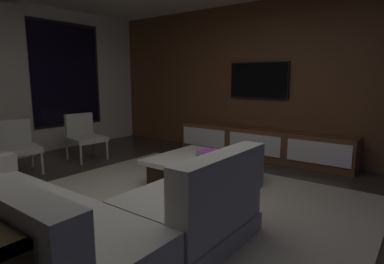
{
  "coord_description": "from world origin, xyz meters",
  "views": [
    {
      "loc": [
        -2.26,
        -2.21,
        1.38
      ],
      "look_at": [
        1.5,
        0.63,
        0.58
      ],
      "focal_mm": 29.64,
      "sensor_mm": 36.0,
      "label": 1
    }
  ],
  "objects_px": {
    "accent_chair_by_curtain": "(16,144)",
    "sectional_couch": "(70,221)",
    "coffee_table": "(201,170)",
    "accent_chair_near_window": "(84,134)",
    "book_stack_on_coffee_table": "(207,153)",
    "mounted_tv": "(259,80)",
    "media_console": "(262,144)"
  },
  "relations": [
    {
      "from": "accent_chair_by_curtain",
      "to": "mounted_tv",
      "type": "distance_m",
      "value": 4.02
    },
    {
      "from": "accent_chair_by_curtain",
      "to": "coffee_table",
      "type": "bearing_deg",
      "value": -64.01
    },
    {
      "from": "coffee_table",
      "to": "accent_chair_by_curtain",
      "type": "distance_m",
      "value": 2.76
    },
    {
      "from": "coffee_table",
      "to": "mounted_tv",
      "type": "height_order",
      "value": "mounted_tv"
    },
    {
      "from": "accent_chair_by_curtain",
      "to": "mounted_tv",
      "type": "bearing_deg",
      "value": -36.67
    },
    {
      "from": "accent_chair_by_curtain",
      "to": "book_stack_on_coffee_table",
      "type": "bearing_deg",
      "value": -61.04
    },
    {
      "from": "accent_chair_near_window",
      "to": "accent_chair_by_curtain",
      "type": "height_order",
      "value": "same"
    },
    {
      "from": "book_stack_on_coffee_table",
      "to": "mounted_tv",
      "type": "relative_size",
      "value": 0.27
    },
    {
      "from": "sectional_couch",
      "to": "coffee_table",
      "type": "bearing_deg",
      "value": 5.09
    },
    {
      "from": "accent_chair_by_curtain",
      "to": "media_console",
      "type": "bearing_deg",
      "value": -40.6
    },
    {
      "from": "coffee_table",
      "to": "accent_chair_near_window",
      "type": "xyz_separation_m",
      "value": [
        -0.11,
        2.4,
        0.25
      ]
    },
    {
      "from": "coffee_table",
      "to": "book_stack_on_coffee_table",
      "type": "height_order",
      "value": "book_stack_on_coffee_table"
    },
    {
      "from": "accent_chair_by_curtain",
      "to": "sectional_couch",
      "type": "bearing_deg",
      "value": -106.86
    },
    {
      "from": "mounted_tv",
      "to": "media_console",
      "type": "bearing_deg",
      "value": -132.39
    },
    {
      "from": "accent_chair_by_curtain",
      "to": "media_console",
      "type": "height_order",
      "value": "accent_chair_by_curtain"
    },
    {
      "from": "sectional_couch",
      "to": "book_stack_on_coffee_table",
      "type": "distance_m",
      "value": 2.18
    },
    {
      "from": "coffee_table",
      "to": "media_console",
      "type": "height_order",
      "value": "media_console"
    },
    {
      "from": "book_stack_on_coffee_table",
      "to": "accent_chair_near_window",
      "type": "bearing_deg",
      "value": 96.48
    },
    {
      "from": "mounted_tv",
      "to": "book_stack_on_coffee_table",
      "type": "bearing_deg",
      "value": -175.96
    },
    {
      "from": "accent_chair_near_window",
      "to": "media_console",
      "type": "relative_size",
      "value": 0.25
    },
    {
      "from": "accent_chair_by_curtain",
      "to": "mounted_tv",
      "type": "xyz_separation_m",
      "value": [
        3.14,
        -2.34,
        0.92
      ]
    },
    {
      "from": "book_stack_on_coffee_table",
      "to": "mounted_tv",
      "type": "bearing_deg",
      "value": 4.04
    },
    {
      "from": "accent_chair_by_curtain",
      "to": "media_console",
      "type": "distance_m",
      "value": 3.9
    },
    {
      "from": "mounted_tv",
      "to": "sectional_couch",
      "type": "bearing_deg",
      "value": -175.47
    },
    {
      "from": "sectional_couch",
      "to": "accent_chair_by_curtain",
      "type": "bearing_deg",
      "value": 73.14
    },
    {
      "from": "book_stack_on_coffee_table",
      "to": "accent_chair_near_window",
      "type": "height_order",
      "value": "accent_chair_near_window"
    },
    {
      "from": "book_stack_on_coffee_table",
      "to": "sectional_couch",
      "type": "bearing_deg",
      "value": -175.06
    },
    {
      "from": "coffee_table",
      "to": "accent_chair_by_curtain",
      "type": "xyz_separation_m",
      "value": [
        -1.2,
        2.47,
        0.25
      ]
    },
    {
      "from": "accent_chair_near_window",
      "to": "media_console",
      "type": "distance_m",
      "value": 3.1
    },
    {
      "from": "book_stack_on_coffee_table",
      "to": "accent_chair_by_curtain",
      "type": "xyz_separation_m",
      "value": [
        -1.36,
        2.46,
        0.04
      ]
    },
    {
      "from": "sectional_couch",
      "to": "coffee_table",
      "type": "xyz_separation_m",
      "value": [
        2.01,
        0.18,
        -0.1
      ]
    },
    {
      "from": "coffee_table",
      "to": "accent_chair_near_window",
      "type": "bearing_deg",
      "value": 92.7
    }
  ]
}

